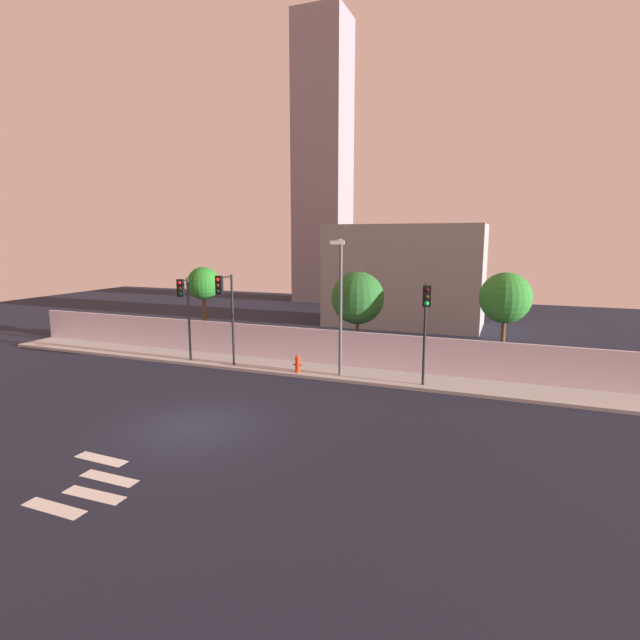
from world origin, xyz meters
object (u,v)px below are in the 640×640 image
traffic_light_right (184,302)px  roadside_tree_midright (505,298)px  traffic_light_center (426,313)px  roadside_tree_midleft (358,298)px  traffic_light_left (225,301)px  roadside_tree_leftmost (204,284)px  street_lamp_curbside (340,297)px  fire_hydrant (298,363)px

traffic_light_right → roadside_tree_midright: roadside_tree_midright is taller
traffic_light_center → roadside_tree_midleft: roadside_tree_midleft is taller
traffic_light_center → traffic_light_right: bearing=179.8°
traffic_light_left → roadside_tree_leftmost: roadside_tree_leftmost is taller
street_lamp_curbside → traffic_light_center: bearing=-6.8°
street_lamp_curbside → roadside_tree_midleft: 3.39m
roadside_tree_midleft → roadside_tree_midright: roadside_tree_midright is taller
street_lamp_curbside → roadside_tree_leftmost: bearing=161.1°
traffic_light_left → traffic_light_center: (9.85, 0.10, -0.11)m
traffic_light_right → roadside_tree_midleft: roadside_tree_midleft is taller
fire_hydrant → traffic_light_center: bearing=-3.2°
traffic_light_left → fire_hydrant: bearing=6.8°
traffic_light_right → roadside_tree_midright: bearing=13.7°
traffic_light_center → fire_hydrant: size_ratio=5.36×
traffic_light_left → fire_hydrant: traffic_light_left is taller
roadside_tree_leftmost → roadside_tree_midleft: 9.62m
roadside_tree_leftmost → traffic_light_left: bearing=-44.8°
street_lamp_curbside → roadside_tree_midright: 7.89m
traffic_light_right → fire_hydrant: 6.86m
traffic_light_left → roadside_tree_leftmost: 5.60m
roadside_tree_midleft → roadside_tree_midright: 7.32m
traffic_light_left → roadside_tree_midleft: (5.65, 3.93, -0.07)m
traffic_light_left → roadside_tree_midright: size_ratio=0.93×
traffic_light_left → traffic_light_center: traffic_light_left is taller
street_lamp_curbside → fire_hydrant: size_ratio=7.61×
roadside_tree_leftmost → traffic_light_center: bearing=-15.5°
roadside_tree_leftmost → roadside_tree_midleft: roadside_tree_leftmost is taller
roadside_tree_midleft → street_lamp_curbside: bearing=-87.1°
traffic_light_center → roadside_tree_midleft: bearing=137.6°
fire_hydrant → roadside_tree_leftmost: roadside_tree_leftmost is taller
roadside_tree_midright → roadside_tree_leftmost: bearing=180.0°
traffic_light_right → roadside_tree_midleft: (8.22, 3.80, 0.13)m
traffic_light_left → street_lamp_curbside: size_ratio=0.73×
roadside_tree_leftmost → roadside_tree_midleft: bearing=0.0°
traffic_light_right → roadside_tree_midleft: 9.05m
traffic_light_left → roadside_tree_midleft: 6.88m
street_lamp_curbside → roadside_tree_midleft: street_lamp_curbside is taller
traffic_light_right → roadside_tree_leftmost: roadside_tree_leftmost is taller
street_lamp_curbside → roadside_tree_leftmost: (-9.78, 3.36, -0.03)m
traffic_light_center → street_lamp_curbside: 4.09m
traffic_light_left → traffic_light_right: 2.58m
fire_hydrant → roadside_tree_leftmost: (-7.66, 3.49, 3.31)m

